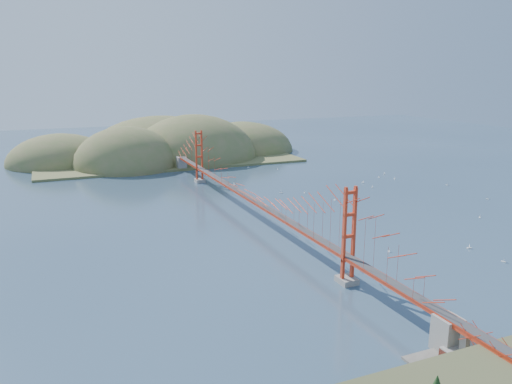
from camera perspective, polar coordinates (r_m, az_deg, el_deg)
name	(u,v)px	position (r m, az deg, el deg)	size (l,w,h in m)	color
ground	(250,217)	(85.82, -0.66, -2.84)	(320.00, 320.00, 0.00)	#2E455D
bridge	(250,177)	(84.27, -0.72, 1.76)	(2.20, 94.40, 12.00)	gray
approach_viaduct	(504,360)	(45.10, 26.49, -16.76)	(1.40, 12.00, 3.38)	#AF2913
promontory	(467,364)	(48.19, 22.99, -17.67)	(9.00, 6.00, 0.24)	#59544C
fort	(465,353)	(48.59, 22.78, -16.64)	(3.70, 2.30, 1.75)	maroon
far_headlands	(170,156)	(150.47, -9.86, 4.10)	(84.00, 58.00, 25.00)	olive
sailboat_3	(234,185)	(109.57, -2.53, 0.86)	(0.64, 0.58, 0.72)	white
sailboat_9	(395,178)	(120.18, 15.56, 1.50)	(0.57, 0.58, 0.65)	white
sailboat_5	(488,199)	(107.30, 24.94, -0.70)	(0.58, 0.58, 0.66)	white
sailboat_16	(281,192)	(102.60, 2.90, -0.03)	(0.69, 0.69, 0.73)	white
sailboat_2	(469,247)	(76.85, 23.19, -5.84)	(0.66, 0.66, 0.74)	white
sailboat_7	(363,182)	(114.15, 12.14, 1.08)	(0.58, 0.47, 0.69)	white
sailboat_10	(389,251)	(71.89, 14.97, -6.52)	(0.43, 0.49, 0.56)	white
sailboat_14	(305,192)	(102.88, 5.57, -0.05)	(0.52, 0.54, 0.60)	white
sailboat_17	(384,174)	(125.12, 14.46, 2.03)	(0.56, 0.49, 0.64)	white
sailboat_6	(504,261)	(73.42, 26.46, -7.08)	(0.61, 0.64, 0.72)	white
sailboat_0	(335,200)	(97.79, 9.00, -0.86)	(0.54, 0.62, 0.71)	white
sailboat_8	(372,187)	(110.21, 13.16, 0.57)	(0.52, 0.46, 0.59)	white
sailboat_13	(480,217)	(93.37, 24.20, -2.62)	(0.57, 0.57, 0.60)	white
sailboat_12	(248,167)	(129.78, -0.88, 2.87)	(0.48, 0.40, 0.55)	white
sailboat_1	(341,203)	(95.52, 9.64, -1.25)	(0.55, 0.55, 0.59)	white
sailboat_11	(447,185)	(117.20, 21.01, 0.79)	(0.63, 0.63, 0.70)	white
sailboat_4	(379,177)	(121.02, 13.88, 1.68)	(0.48, 0.54, 0.62)	white
sailboat_15	(278,169)	(126.89, 2.49, 2.61)	(0.52, 0.52, 0.58)	white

